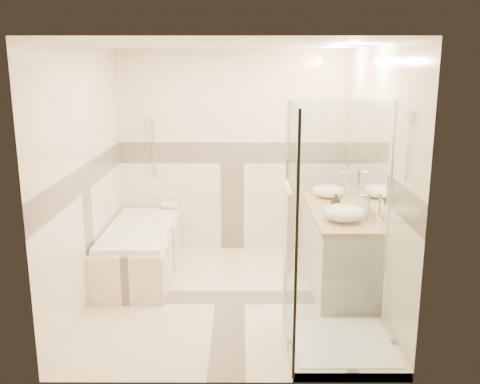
{
  "coord_description": "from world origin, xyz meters",
  "views": [
    {
      "loc": [
        0.11,
        -5.06,
        2.32
      ],
      "look_at": [
        0.1,
        0.25,
        1.05
      ],
      "focal_mm": 40.0,
      "sensor_mm": 36.0,
      "label": 1
    }
  ],
  "objects_px": {
    "vessel_sink_near": "(328,191)",
    "amenity_bottle_b": "(335,201)",
    "amenity_bottle_a": "(336,201)",
    "bathtub": "(140,248)",
    "vanity": "(337,248)",
    "shower_enclosure": "(328,291)",
    "vessel_sink_far": "(344,213)"
  },
  "relations": [
    {
      "from": "bathtub",
      "to": "amenity_bottle_b",
      "type": "height_order",
      "value": "amenity_bottle_b"
    },
    {
      "from": "amenity_bottle_a",
      "to": "amenity_bottle_b",
      "type": "relative_size",
      "value": 1.16
    },
    {
      "from": "bathtub",
      "to": "vessel_sink_far",
      "type": "bearing_deg",
      "value": -19.47
    },
    {
      "from": "bathtub",
      "to": "amenity_bottle_a",
      "type": "distance_m",
      "value": 2.24
    },
    {
      "from": "shower_enclosure",
      "to": "amenity_bottle_b",
      "type": "distance_m",
      "value": 1.44
    },
    {
      "from": "vessel_sink_near",
      "to": "amenity_bottle_a",
      "type": "relative_size",
      "value": 2.16
    },
    {
      "from": "shower_enclosure",
      "to": "vessel_sink_near",
      "type": "distance_m",
      "value": 1.88
    },
    {
      "from": "amenity_bottle_a",
      "to": "amenity_bottle_b",
      "type": "xyz_separation_m",
      "value": [
        0.0,
        0.06,
        -0.01
      ]
    },
    {
      "from": "bathtub",
      "to": "amenity_bottle_a",
      "type": "bearing_deg",
      "value": -8.72
    },
    {
      "from": "shower_enclosure",
      "to": "amenity_bottle_a",
      "type": "bearing_deg",
      "value": 78.1
    },
    {
      "from": "amenity_bottle_a",
      "to": "vanity",
      "type": "bearing_deg",
      "value": -49.49
    },
    {
      "from": "shower_enclosure",
      "to": "amenity_bottle_a",
      "type": "xyz_separation_m",
      "value": [
        0.27,
        1.29,
        0.43
      ]
    },
    {
      "from": "shower_enclosure",
      "to": "bathtub",
      "type": "bearing_deg",
      "value": 138.9
    },
    {
      "from": "bathtub",
      "to": "amenity_bottle_a",
      "type": "height_order",
      "value": "amenity_bottle_a"
    },
    {
      "from": "bathtub",
      "to": "amenity_bottle_b",
      "type": "relative_size",
      "value": 11.86
    },
    {
      "from": "vanity",
      "to": "vessel_sink_near",
      "type": "distance_m",
      "value": 0.74
    },
    {
      "from": "vanity",
      "to": "amenity_bottle_b",
      "type": "height_order",
      "value": "amenity_bottle_b"
    },
    {
      "from": "vanity",
      "to": "amenity_bottle_b",
      "type": "bearing_deg",
      "value": 103.39
    },
    {
      "from": "bathtub",
      "to": "amenity_bottle_b",
      "type": "xyz_separation_m",
      "value": [
        2.13,
        -0.27,
        0.61
      ]
    },
    {
      "from": "vanity",
      "to": "shower_enclosure",
      "type": "relative_size",
      "value": 0.79
    },
    {
      "from": "shower_enclosure",
      "to": "amenity_bottle_b",
      "type": "height_order",
      "value": "shower_enclosure"
    },
    {
      "from": "vanity",
      "to": "amenity_bottle_a",
      "type": "bearing_deg",
      "value": 130.51
    },
    {
      "from": "vessel_sink_near",
      "to": "amenity_bottle_b",
      "type": "bearing_deg",
      "value": -90.0
    },
    {
      "from": "vessel_sink_near",
      "to": "amenity_bottle_a",
      "type": "bearing_deg",
      "value": -90.0
    },
    {
      "from": "bathtub",
      "to": "vanity",
      "type": "xyz_separation_m",
      "value": [
        2.15,
        -0.35,
        0.12
      ]
    },
    {
      "from": "vanity",
      "to": "vessel_sink_near",
      "type": "relative_size",
      "value": 4.5
    },
    {
      "from": "vessel_sink_far",
      "to": "amenity_bottle_a",
      "type": "relative_size",
      "value": 2.43
    },
    {
      "from": "shower_enclosure",
      "to": "amenity_bottle_b",
      "type": "relative_size",
      "value": 14.24
    },
    {
      "from": "bathtub",
      "to": "vessel_sink_near",
      "type": "xyz_separation_m",
      "value": [
        2.13,
        0.2,
        0.61
      ]
    },
    {
      "from": "shower_enclosure",
      "to": "vessel_sink_far",
      "type": "height_order",
      "value": "shower_enclosure"
    },
    {
      "from": "vessel_sink_near",
      "to": "amenity_bottle_a",
      "type": "distance_m",
      "value": 0.52
    },
    {
      "from": "vanity",
      "to": "shower_enclosure",
      "type": "distance_m",
      "value": 1.31
    }
  ]
}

